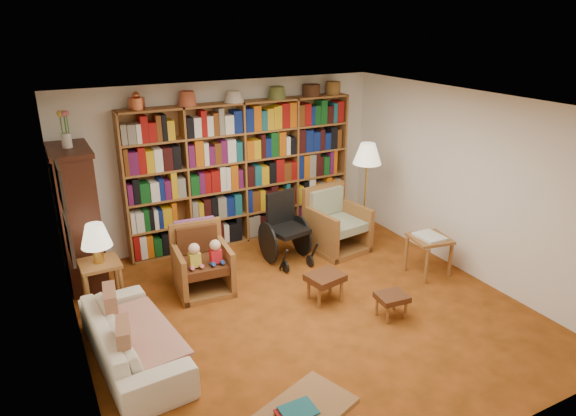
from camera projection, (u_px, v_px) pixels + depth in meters
floor at (304, 310)px, 6.29m from camera, size 5.00×5.00×0.00m
ceiling at (307, 105)px, 5.41m from camera, size 5.00×5.00×0.00m
wall_back at (227, 163)px, 7.93m from camera, size 5.00×0.00×5.00m
wall_front at (472, 325)px, 3.78m from camera, size 5.00×0.00×5.00m
wall_left at (72, 260)px, 4.77m from camera, size 0.00×5.00×5.00m
wall_right at (467, 184)px, 6.93m from camera, size 0.00×5.00×5.00m
bookshelf at (243, 169)px, 7.90m from camera, size 3.60×0.30×2.42m
curio_cabinet at (78, 216)px, 6.64m from camera, size 0.50×0.95×2.40m
framed_pictures at (65, 212)px, 4.90m from camera, size 0.03×0.52×0.97m
sofa at (133, 339)px, 5.28m from camera, size 1.87×0.85×0.53m
sofa_throw at (138, 334)px, 5.29m from camera, size 0.84×1.36×0.04m
cushion_left at (112, 310)px, 5.45m from camera, size 0.17×0.42×0.41m
cushion_right at (125, 345)px, 4.87m from camera, size 0.18×0.40×0.39m
side_table_lamp at (101, 272)px, 6.23m from camera, size 0.48×0.48×0.60m
table_lamp at (96, 237)px, 6.06m from camera, size 0.36×0.36×0.49m
armchair_leather at (201, 263)px, 6.70m from camera, size 0.74×0.79×0.88m
armchair_sage at (334, 225)px, 7.88m from camera, size 0.88×0.90×0.96m
wheelchair at (285, 230)px, 7.47m from camera, size 0.58×0.81×1.01m
floor_lamp at (367, 158)px, 7.65m from camera, size 0.43×0.43×1.62m
side_table_papers at (429, 243)px, 7.02m from camera, size 0.58×0.58×0.59m
footstool_a at (325, 279)px, 6.41m from camera, size 0.49×0.44×0.37m
footstool_b at (392, 299)px, 6.07m from camera, size 0.38×0.33×0.30m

